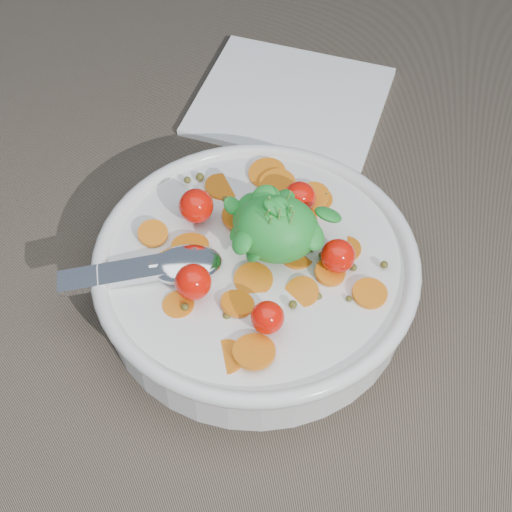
# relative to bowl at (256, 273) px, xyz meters

# --- Properties ---
(ground) EXTENTS (6.00, 6.00, 0.00)m
(ground) POSITION_rel_bowl_xyz_m (-0.00, 0.01, -0.03)
(ground) COLOR #695B4B
(ground) RESTS_ON ground
(bowl) EXTENTS (0.27, 0.25, 0.11)m
(bowl) POSITION_rel_bowl_xyz_m (0.00, 0.00, 0.00)
(bowl) COLOR silver
(bowl) RESTS_ON ground
(napkin) EXTENTS (0.20, 0.18, 0.01)m
(napkin) POSITION_rel_bowl_xyz_m (-0.00, 0.24, -0.03)
(napkin) COLOR white
(napkin) RESTS_ON ground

